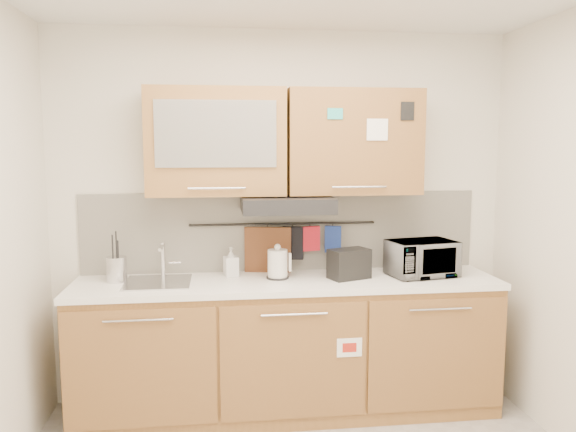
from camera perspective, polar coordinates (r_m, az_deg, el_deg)
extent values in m
plane|color=silver|center=(3.99, -0.57, -0.13)|extent=(3.20, 0.00, 3.20)
cube|color=#AA703C|center=(3.91, -0.04, -13.31)|extent=(2.80, 0.60, 0.88)
cube|color=black|center=(4.06, -0.04, -18.47)|extent=(2.80, 0.54, 0.10)
cube|color=olive|center=(3.61, -14.76, -14.79)|extent=(0.91, 0.02, 0.74)
cylinder|color=silver|center=(3.49, -14.98, -10.21)|extent=(0.41, 0.01, 0.01)
cube|color=olive|center=(3.61, 0.59, -14.57)|extent=(0.91, 0.02, 0.74)
cylinder|color=silver|center=(3.48, 0.66, -9.98)|extent=(0.41, 0.01, 0.01)
cube|color=olive|center=(3.84, 14.94, -13.46)|extent=(0.91, 0.02, 0.74)
cylinder|color=silver|center=(3.72, 15.24, -9.11)|extent=(0.41, 0.01, 0.01)
cube|color=white|center=(3.76, -0.02, -6.78)|extent=(2.82, 0.62, 0.04)
cube|color=silver|center=(3.99, -0.55, -1.58)|extent=(2.80, 0.02, 0.56)
cube|color=#AA703C|center=(3.76, -7.31, 7.46)|extent=(0.90, 0.35, 0.70)
cube|color=silver|center=(3.58, -7.33, 8.28)|extent=(0.76, 0.02, 0.42)
cube|color=olive|center=(3.87, 6.57, 7.46)|extent=(0.90, 0.35, 0.70)
cube|color=white|center=(3.73, 9.06, 8.66)|extent=(0.14, 0.00, 0.14)
cube|color=black|center=(3.73, -0.13, 1.21)|extent=(0.60, 0.46, 0.10)
cube|color=silver|center=(3.76, -13.08, -6.73)|extent=(0.42, 0.40, 0.03)
cylinder|color=silver|center=(3.89, -12.60, -4.38)|extent=(0.03, 0.03, 0.24)
cylinder|color=silver|center=(3.79, -12.75, -3.14)|extent=(0.02, 0.18, 0.02)
cylinder|color=black|center=(3.95, -0.48, -0.80)|extent=(1.30, 0.02, 0.02)
cylinder|color=silver|center=(3.85, -17.01, -5.19)|extent=(0.14, 0.14, 0.17)
cylinder|color=black|center=(3.85, -17.35, -4.11)|extent=(0.01, 0.01, 0.31)
cylinder|color=black|center=(3.82, -16.84, -4.43)|extent=(0.01, 0.01, 0.28)
cylinder|color=black|center=(3.86, -17.00, -3.92)|extent=(0.01, 0.01, 0.33)
cylinder|color=black|center=(3.83, -17.34, -4.69)|extent=(0.01, 0.01, 0.24)
cylinder|color=silver|center=(3.78, -1.07, -4.90)|extent=(0.15, 0.15, 0.20)
sphere|color=silver|center=(3.75, -1.07, -3.18)|extent=(0.04, 0.04, 0.04)
cube|color=silver|center=(3.79, 0.17, -4.71)|extent=(0.02, 0.03, 0.12)
cylinder|color=black|center=(3.80, -1.06, -6.23)|extent=(0.15, 0.15, 0.01)
cube|color=black|center=(3.79, 6.22, -4.85)|extent=(0.30, 0.24, 0.20)
cube|color=black|center=(3.75, 5.64, -3.55)|extent=(0.11, 0.13, 0.01)
cube|color=black|center=(3.80, 6.83, -3.42)|extent=(0.11, 0.13, 0.01)
imported|color=#999999|center=(3.95, 13.43, -4.20)|extent=(0.49, 0.38, 0.24)
imported|color=#999999|center=(3.86, -5.81, -4.64)|extent=(0.11, 0.11, 0.20)
cube|color=brown|center=(3.96, -2.06, -4.03)|extent=(0.33, 0.08, 0.40)
cube|color=navy|center=(4.01, 4.59, -2.38)|extent=(0.12, 0.06, 0.19)
cube|color=black|center=(3.96, 0.50, -2.76)|extent=(0.15, 0.08, 0.23)
cube|color=red|center=(3.98, 2.26, -2.32)|extent=(0.14, 0.05, 0.18)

